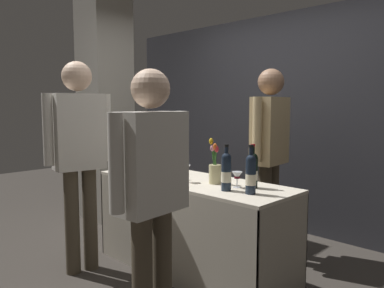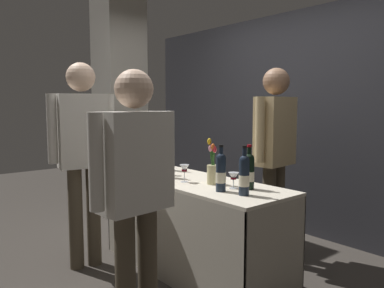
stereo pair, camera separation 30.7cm
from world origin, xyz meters
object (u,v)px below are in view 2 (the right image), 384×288
(wine_glass_mid, at_px, (184,169))
(flower_vase, at_px, (213,169))
(concrete_pillar, at_px, (119,79))
(vendor_presenter, at_px, (275,145))
(featured_wine_bottle, at_px, (249,171))
(wine_glass_near_vendor, at_px, (233,177))
(taster_foreground_right, at_px, (135,183))
(display_bottle_0, at_px, (168,161))
(tasting_table, at_px, (192,209))
(wine_glass_near_taster, at_px, (170,165))

(wine_glass_mid, bearing_deg, flower_vase, 31.46)
(concrete_pillar, bearing_deg, vendor_presenter, 9.97)
(featured_wine_bottle, bearing_deg, concrete_pillar, 173.10)
(wine_glass_near_vendor, height_order, taster_foreground_right, taster_foreground_right)
(concrete_pillar, xyz_separation_m, wine_glass_near_vendor, (2.34, -0.37, -0.85))
(featured_wine_bottle, height_order, taster_foreground_right, taster_foreground_right)
(concrete_pillar, xyz_separation_m, wine_glass_mid, (1.92, -0.50, -0.83))
(concrete_pillar, height_order, wine_glass_mid, concrete_pillar)
(display_bottle_0, xyz_separation_m, wine_glass_near_vendor, (0.67, 0.12, -0.05))
(tasting_table, xyz_separation_m, wine_glass_near_taster, (-0.28, -0.01, 0.34))
(wine_glass_near_vendor, height_order, vendor_presenter, vendor_presenter)
(wine_glass_mid, height_order, taster_foreground_right, taster_foreground_right)
(tasting_table, xyz_separation_m, display_bottle_0, (-0.21, -0.10, 0.39))
(wine_glass_near_vendor, distance_m, wine_glass_mid, 0.44)
(vendor_presenter, bearing_deg, featured_wine_bottle, 16.84)
(concrete_pillar, height_order, vendor_presenter, concrete_pillar)
(wine_glass_near_taster, bearing_deg, display_bottle_0, -48.76)
(wine_glass_mid, relative_size, flower_vase, 0.39)
(concrete_pillar, relative_size, wine_glass_mid, 24.32)
(display_bottle_0, distance_m, wine_glass_near_vendor, 0.68)
(concrete_pillar, height_order, flower_vase, concrete_pillar)
(wine_glass_near_vendor, distance_m, flower_vase, 0.22)
(display_bottle_0, relative_size, wine_glass_near_taster, 2.61)
(vendor_presenter, relative_size, taster_foreground_right, 1.08)
(concrete_pillar, bearing_deg, taster_foreground_right, -27.65)
(wine_glass_near_taster, bearing_deg, featured_wine_bottle, 7.54)
(taster_foreground_right, bearing_deg, concrete_pillar, 57.14)
(featured_wine_bottle, relative_size, wine_glass_near_taster, 2.61)
(concrete_pillar, relative_size, featured_wine_bottle, 10.42)
(featured_wine_bottle, xyz_separation_m, wine_glass_near_vendor, (-0.09, -0.07, -0.05))
(tasting_table, height_order, taster_foreground_right, taster_foreground_right)
(flower_vase, bearing_deg, vendor_presenter, 88.61)
(featured_wine_bottle, bearing_deg, wine_glass_near_vendor, -140.11)
(concrete_pillar, distance_m, tasting_table, 2.26)
(wine_glass_near_vendor, bearing_deg, flower_vase, -177.82)
(wine_glass_mid, xyz_separation_m, vendor_presenter, (0.22, 0.87, 0.15))
(taster_foreground_right, bearing_deg, wine_glass_near_taster, 38.22)
(featured_wine_bottle, distance_m, wine_glass_near_taster, 0.84)
(concrete_pillar, xyz_separation_m, wine_glass_near_taster, (1.60, -0.40, -0.85))
(vendor_presenter, height_order, taster_foreground_right, vendor_presenter)
(tasting_table, relative_size, flower_vase, 4.90)
(display_bottle_0, bearing_deg, featured_wine_bottle, 14.44)
(display_bottle_0, height_order, wine_glass_near_vendor, display_bottle_0)
(featured_wine_bottle, height_order, display_bottle_0, same)
(featured_wine_bottle, bearing_deg, wine_glass_mid, -157.91)
(concrete_pillar, xyz_separation_m, taster_foreground_right, (2.41, -1.26, -0.76))
(featured_wine_bottle, bearing_deg, flower_vase, -165.00)
(concrete_pillar, xyz_separation_m, display_bottle_0, (1.67, -0.49, -0.80))
(wine_glass_near_taster, relative_size, flower_vase, 0.35)
(tasting_table, distance_m, flower_vase, 0.44)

